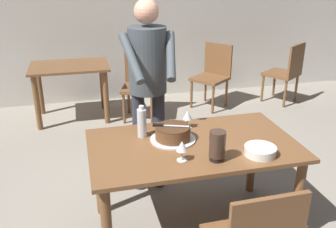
{
  "coord_description": "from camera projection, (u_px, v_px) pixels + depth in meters",
  "views": [
    {
      "loc": [
        -0.77,
        -2.34,
        1.99
      ],
      "look_at": [
        -0.13,
        0.24,
        0.9
      ],
      "focal_mm": 40.03,
      "sensor_mm": 36.0,
      "label": 1
    }
  ],
  "objects": [
    {
      "name": "background_chair_1",
      "position": [
        286.0,
        71.0,
        5.48
      ],
      "size": [
        0.61,
        0.61,
        0.9
      ],
      "color": "brown",
      "rests_on": "ground_plane"
    },
    {
      "name": "plate_stack",
      "position": [
        260.0,
        151.0,
        2.57
      ],
      "size": [
        0.22,
        0.22,
        0.06
      ],
      "color": "white",
      "rests_on": "main_dining_table"
    },
    {
      "name": "wine_glass_near",
      "position": [
        182.0,
        147.0,
        2.47
      ],
      "size": [
        0.08,
        0.08,
        0.14
      ],
      "color": "silver",
      "rests_on": "main_dining_table"
    },
    {
      "name": "person_cutting_cake",
      "position": [
        148.0,
        78.0,
        3.16
      ],
      "size": [
        0.47,
        0.55,
        1.72
      ],
      "color": "#2D2D38",
      "rests_on": "ground_plane"
    },
    {
      "name": "cake_knife",
      "position": [
        163.0,
        125.0,
        2.76
      ],
      "size": [
        0.26,
        0.11,
        0.02
      ],
      "color": "silver",
      "rests_on": "cake_on_platter"
    },
    {
      "name": "background_chair_0",
      "position": [
        140.0,
        82.0,
        4.98
      ],
      "size": [
        0.56,
        0.56,
        0.9
      ],
      "color": "brown",
      "rests_on": "ground_plane"
    },
    {
      "name": "water_bottle",
      "position": [
        142.0,
        122.0,
        2.81
      ],
      "size": [
        0.07,
        0.07,
        0.25
      ],
      "color": "silver",
      "rests_on": "main_dining_table"
    },
    {
      "name": "wine_glass_far",
      "position": [
        187.0,
        116.0,
        2.97
      ],
      "size": [
        0.08,
        0.08,
        0.14
      ],
      "color": "silver",
      "rests_on": "main_dining_table"
    },
    {
      "name": "hurricane_lamp",
      "position": [
        217.0,
        146.0,
        2.48
      ],
      "size": [
        0.11,
        0.11,
        0.21
      ],
      "color": "black",
      "rests_on": "main_dining_table"
    },
    {
      "name": "background_chair_2",
      "position": [
        213.0,
        73.0,
        5.36
      ],
      "size": [
        0.62,
        0.62,
        0.9
      ],
      "color": "brown",
      "rests_on": "ground_plane"
    },
    {
      "name": "background_table",
      "position": [
        70.0,
        77.0,
        4.89
      ],
      "size": [
        1.0,
        0.7,
        0.74
      ],
      "color": "brown",
      "rests_on": "ground_plane"
    },
    {
      "name": "main_dining_table",
      "position": [
        193.0,
        157.0,
        2.79
      ],
      "size": [
        1.52,
        0.88,
        0.75
      ],
      "color": "brown",
      "rests_on": "ground_plane"
    },
    {
      "name": "cake_on_platter",
      "position": [
        173.0,
        134.0,
        2.78
      ],
      "size": [
        0.34,
        0.34,
        0.11
      ],
      "color": "silver",
      "rests_on": "main_dining_table"
    },
    {
      "name": "back_wall",
      "position": [
        127.0,
        8.0,
        5.42
      ],
      "size": [
        10.0,
        0.12,
        2.7
      ],
      "primitive_type": "cube",
      "color": "beige",
      "rests_on": "ground_plane"
    },
    {
      "name": "ground_plane",
      "position": [
        191.0,
        226.0,
        3.03
      ],
      "size": [
        14.0,
        14.0,
        0.0
      ],
      "primitive_type": "plane",
      "color": "gray"
    }
  ]
}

